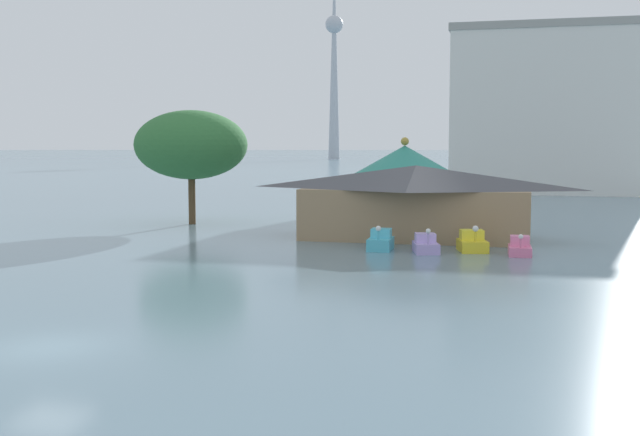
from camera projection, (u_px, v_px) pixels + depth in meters
name	position (u px, v px, depth m)	size (l,w,h in m)	color
ground_plane	(49.00, 348.00, 26.14)	(2000.00, 2000.00, 0.00)	slate
pedal_boat_cyan	(381.00, 241.00, 50.37)	(1.52, 2.49, 1.66)	#4CB7CC
pedal_boat_lavender	(426.00, 245.00, 49.19)	(2.02, 2.78, 1.62)	#B299D8
pedal_boat_yellow	(472.00, 243.00, 49.72)	(2.18, 2.70, 1.74)	yellow
pedal_boat_pink	(520.00, 247.00, 48.10)	(1.45, 2.45, 1.39)	pink
boathouse	(416.00, 201.00, 56.08)	(17.07, 7.56, 5.25)	#9E7F5B
green_roof_pavilion	(404.00, 178.00, 67.20)	(10.44, 10.44, 7.34)	brown
shoreline_tree_tall_left	(191.00, 145.00, 66.25)	(9.47, 9.47, 9.60)	brown
background_building_block	(547.00, 110.00, 109.65)	(26.37, 14.47, 22.90)	silver
distant_broadcast_tower	(334.00, 48.00, 359.14)	(8.08, 8.08, 132.09)	#B7BCC6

